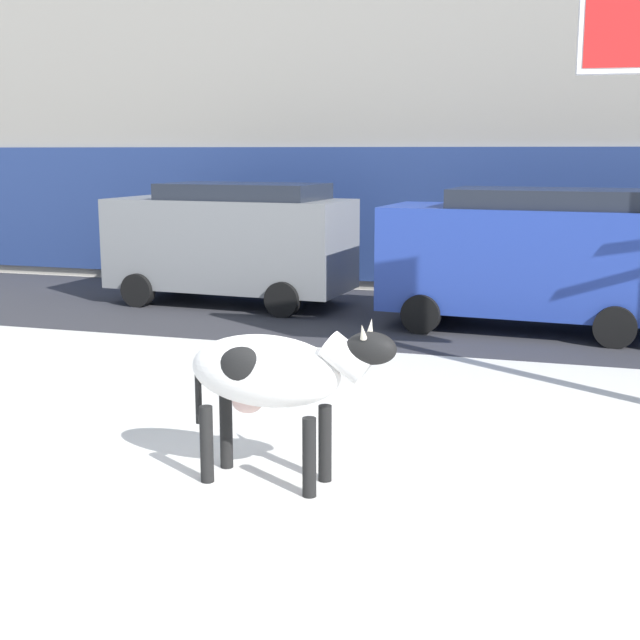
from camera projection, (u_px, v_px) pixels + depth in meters
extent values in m
plane|color=silver|center=(225.00, 494.00, 7.58)|extent=(120.00, 120.00, 0.00)
cube|color=#333338|center=(416.00, 318.00, 15.60)|extent=(60.00, 5.60, 0.01)
cube|color=navy|center=(445.00, 217.00, 17.94)|extent=(43.12, 0.10, 2.80)
ellipsoid|color=silver|center=(265.00, 371.00, 7.69)|extent=(1.43, 0.68, 0.64)
ellipsoid|color=black|center=(247.00, 369.00, 7.56)|extent=(0.57, 0.31, 0.40)
cylinder|color=black|center=(325.00, 443.00, 7.83)|extent=(0.12, 0.12, 0.70)
cylinder|color=black|center=(309.00, 457.00, 7.47)|extent=(0.12, 0.12, 0.70)
cylinder|color=black|center=(226.00, 431.00, 8.16)|extent=(0.12, 0.12, 0.70)
cylinder|color=black|center=(207.00, 444.00, 7.80)|extent=(0.12, 0.12, 0.70)
cylinder|color=silver|center=(346.00, 358.00, 7.40)|extent=(0.49, 0.29, 0.44)
ellipsoid|color=black|center=(371.00, 348.00, 7.31)|extent=(0.45, 0.26, 0.28)
cone|color=beige|center=(371.00, 327.00, 7.39)|extent=(0.07, 0.12, 0.15)
cone|color=beige|center=(363.00, 332.00, 7.19)|extent=(0.07, 0.12, 0.15)
cylinder|color=black|center=(198.00, 391.00, 7.96)|extent=(0.06, 0.06, 0.60)
ellipsoid|color=beige|center=(247.00, 402.00, 7.81)|extent=(0.29, 0.25, 0.20)
cube|color=slate|center=(230.00, 244.00, 16.85)|extent=(4.71, 2.19, 1.70)
cube|color=#1E232D|center=(244.00, 191.00, 16.55)|extent=(3.10, 1.86, 0.30)
cylinder|color=black|center=(321.00, 285.00, 17.36)|extent=(0.65, 0.26, 0.64)
cylinder|color=black|center=(283.00, 299.00, 15.61)|extent=(0.65, 0.26, 0.64)
cylinder|color=black|center=(187.00, 277.00, 18.40)|extent=(0.65, 0.26, 0.64)
cylinder|color=black|center=(138.00, 290.00, 16.66)|extent=(0.65, 0.26, 0.64)
cube|color=#233D9E|center=(525.00, 259.00, 14.40)|extent=(4.71, 2.19, 1.70)
cube|color=#1E232D|center=(547.00, 198.00, 14.10)|extent=(3.10, 1.86, 0.30)
cylinder|color=black|center=(620.00, 306.00, 14.91)|extent=(0.65, 0.26, 0.64)
cylinder|color=black|center=(615.00, 327.00, 13.16)|extent=(0.65, 0.26, 0.64)
cylinder|color=black|center=(447.00, 296.00, 15.95)|extent=(0.65, 0.26, 0.64)
cylinder|color=black|center=(421.00, 314.00, 14.21)|extent=(0.65, 0.26, 0.64)
cylinder|color=#282833|center=(496.00, 276.00, 17.73)|extent=(0.24, 0.24, 0.88)
cube|color=brown|center=(498.00, 238.00, 17.58)|extent=(0.36, 0.22, 0.64)
sphere|color=tan|center=(499.00, 217.00, 17.50)|extent=(0.20, 0.20, 0.20)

